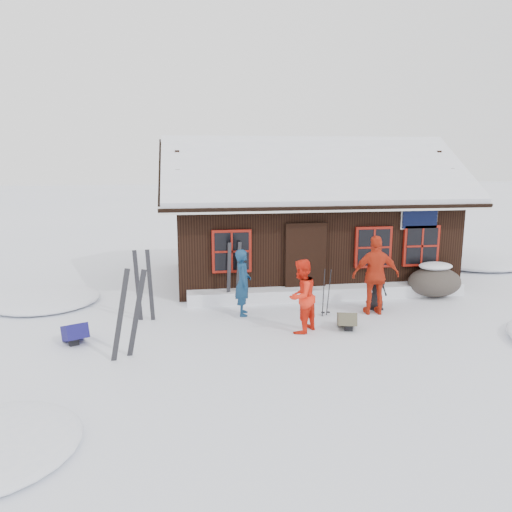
# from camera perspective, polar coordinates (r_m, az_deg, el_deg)

# --- Properties ---
(ground) EXTENTS (120.00, 120.00, 0.00)m
(ground) POSITION_cam_1_polar(r_m,az_deg,el_deg) (11.30, 4.19, -8.34)
(ground) COLOR white
(ground) RESTS_ON ground
(mountain_hut) EXTENTS (8.90, 6.09, 4.42)m
(mountain_hut) POSITION_cam_1_polar(r_m,az_deg,el_deg) (15.99, 5.56, 3.30)
(mountain_hut) COLOR black
(mountain_hut) RESTS_ON ground
(snow_drift) EXTENTS (7.60, 0.60, 0.35)m
(snow_drift) POSITION_cam_1_polar(r_m,az_deg,el_deg) (13.69, 8.25, -4.12)
(snow_drift) COLOR white
(snow_drift) RESTS_ON ground
(snow_mounds) EXTENTS (20.60, 13.20, 0.48)m
(snow_mounds) POSITION_cam_1_polar(r_m,az_deg,el_deg) (13.43, 9.33, -5.24)
(snow_mounds) COLOR white
(snow_mounds) RESTS_ON ground
(skier_teal) EXTENTS (0.43, 0.62, 1.62)m
(skier_teal) POSITION_cam_1_polar(r_m,az_deg,el_deg) (12.04, -1.50, -3.04)
(skier_teal) COLOR navy
(skier_teal) RESTS_ON ground
(skier_orange_left) EXTENTS (1.00, 0.99, 1.63)m
(skier_orange_left) POSITION_cam_1_polar(r_m,az_deg,el_deg) (10.91, 5.18, -4.60)
(skier_orange_left) COLOR red
(skier_orange_left) RESTS_ON ground
(skier_orange_right) EXTENTS (1.18, 0.60, 1.94)m
(skier_orange_right) POSITION_cam_1_polar(r_m,az_deg,el_deg) (12.42, 13.52, -2.15)
(skier_orange_right) COLOR red
(skier_orange_right) RESTS_ON ground
(skier_crouched) EXTENTS (0.62, 0.50, 1.09)m
(skier_crouched) POSITION_cam_1_polar(r_m,az_deg,el_deg) (12.87, 13.64, -3.62)
(skier_crouched) COLOR black
(skier_crouched) RESTS_ON ground
(boulder) EXTENTS (1.48, 1.11, 0.86)m
(boulder) POSITION_cam_1_polar(r_m,az_deg,el_deg) (14.54, 19.72, -2.70)
(boulder) COLOR #4A423B
(boulder) RESTS_ON ground
(ski_pair_left) EXTENTS (0.74, 0.25, 1.79)m
(ski_pair_left) POSITION_cam_1_polar(r_m,az_deg,el_deg) (9.80, -14.37, -6.50)
(ski_pair_left) COLOR black
(ski_pair_left) RESTS_ON ground
(ski_pair_mid) EXTENTS (0.46, 0.07, 1.74)m
(ski_pair_mid) POSITION_cam_1_polar(r_m,az_deg,el_deg) (11.93, -12.68, -3.41)
(ski_pair_mid) COLOR black
(ski_pair_mid) RESTS_ON ground
(ski_pair_right) EXTENTS (0.43, 0.19, 1.68)m
(ski_pair_right) POSITION_cam_1_polar(r_m,az_deg,el_deg) (12.98, -2.57, -2.08)
(ski_pair_right) COLOR black
(ski_pair_right) RESTS_ON ground
(ski_poles) EXTENTS (0.21, 0.11, 1.19)m
(ski_poles) POSITION_cam_1_polar(r_m,az_deg,el_deg) (12.15, 8.02, -4.25)
(ski_poles) COLOR black
(ski_poles) RESTS_ON ground
(backpack_blue) EXTENTS (0.64, 0.71, 0.32)m
(backpack_blue) POSITION_cam_1_polar(r_m,az_deg,el_deg) (11.09, -19.96, -8.54)
(backpack_blue) COLOR #171457
(backpack_blue) RESTS_ON ground
(backpack_olive) EXTENTS (0.53, 0.63, 0.29)m
(backpack_olive) POSITION_cam_1_polar(r_m,az_deg,el_deg) (11.43, 10.33, -7.49)
(backpack_olive) COLOR #504C39
(backpack_olive) RESTS_ON ground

